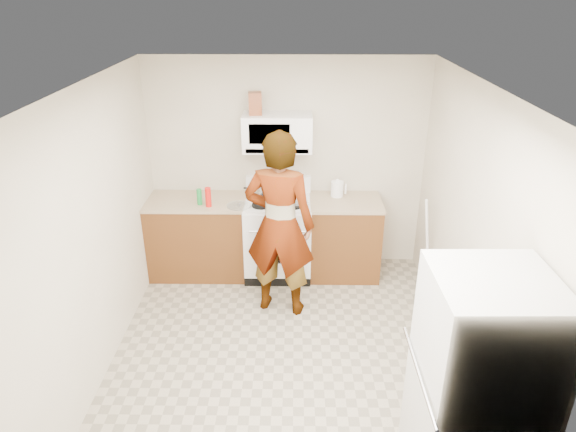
{
  "coord_description": "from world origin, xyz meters",
  "views": [
    {
      "loc": [
        0.09,
        -3.9,
        3.22
      ],
      "look_at": [
        0.03,
        0.55,
        1.17
      ],
      "focal_mm": 32.0,
      "sensor_mm": 36.0,
      "label": 1
    }
  ],
  "objects_px": {
    "kettle": "(337,189)",
    "gas_range": "(278,236)",
    "microwave": "(277,132)",
    "person": "(280,225)",
    "fridge": "(475,395)",
    "saucepan": "(264,191)"
  },
  "relations": [
    {
      "from": "kettle",
      "to": "gas_range",
      "type": "bearing_deg",
      "value": -155.64
    },
    {
      "from": "microwave",
      "to": "person",
      "type": "height_order",
      "value": "person"
    },
    {
      "from": "person",
      "to": "fridge",
      "type": "bearing_deg",
      "value": 133.35
    },
    {
      "from": "gas_range",
      "to": "fridge",
      "type": "xyz_separation_m",
      "value": [
        1.33,
        -2.91,
        0.36
      ]
    },
    {
      "from": "gas_range",
      "to": "person",
      "type": "xyz_separation_m",
      "value": [
        0.04,
        -0.75,
        0.5
      ]
    },
    {
      "from": "gas_range",
      "to": "microwave",
      "type": "height_order",
      "value": "microwave"
    },
    {
      "from": "fridge",
      "to": "saucepan",
      "type": "xyz_separation_m",
      "value": [
        -1.49,
        3.01,
        0.16
      ]
    },
    {
      "from": "microwave",
      "to": "saucepan",
      "type": "bearing_deg",
      "value": -169.11
    },
    {
      "from": "person",
      "to": "saucepan",
      "type": "xyz_separation_m",
      "value": [
        -0.21,
        0.85,
        0.03
      ]
    },
    {
      "from": "gas_range",
      "to": "saucepan",
      "type": "xyz_separation_m",
      "value": [
        -0.16,
        0.1,
        0.53
      ]
    },
    {
      "from": "gas_range",
      "to": "person",
      "type": "bearing_deg",
      "value": -86.75
    },
    {
      "from": "gas_range",
      "to": "saucepan",
      "type": "height_order",
      "value": "gas_range"
    },
    {
      "from": "microwave",
      "to": "person",
      "type": "bearing_deg",
      "value": -87.22
    },
    {
      "from": "saucepan",
      "to": "gas_range",
      "type": "bearing_deg",
      "value": -30.62
    },
    {
      "from": "fridge",
      "to": "saucepan",
      "type": "relative_size",
      "value": 8.05
    },
    {
      "from": "gas_range",
      "to": "fridge",
      "type": "bearing_deg",
      "value": -65.43
    },
    {
      "from": "kettle",
      "to": "person",
      "type": "bearing_deg",
      "value": -113.5
    },
    {
      "from": "person",
      "to": "fridge",
      "type": "xyz_separation_m",
      "value": [
        1.29,
        -2.16,
        -0.13
      ]
    },
    {
      "from": "microwave",
      "to": "saucepan",
      "type": "distance_m",
      "value": 0.71
    },
    {
      "from": "microwave",
      "to": "fridge",
      "type": "distance_m",
      "value": 3.43
    },
    {
      "from": "gas_range",
      "to": "person",
      "type": "relative_size",
      "value": 0.57
    },
    {
      "from": "fridge",
      "to": "kettle",
      "type": "relative_size",
      "value": 9.65
    }
  ]
}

